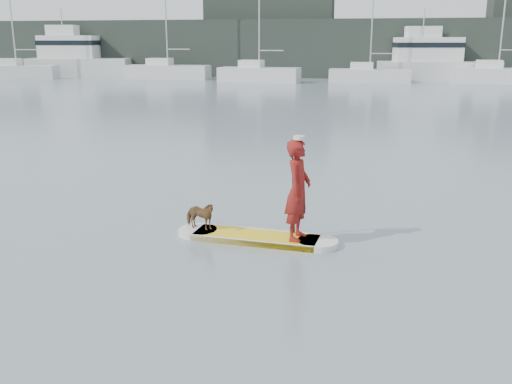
% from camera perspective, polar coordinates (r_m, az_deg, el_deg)
% --- Properties ---
extents(ground, '(140.00, 140.00, 0.00)m').
position_cam_1_polar(ground, '(11.55, 4.06, -4.72)').
color(ground, slate).
rests_on(ground, ground).
extents(paddleboard, '(3.29, 1.01, 0.12)m').
position_cam_1_polar(paddleboard, '(11.45, 0.00, -4.55)').
color(paddleboard, yellow).
rests_on(paddleboard, ground).
extents(paddler, '(0.57, 0.77, 1.96)m').
position_cam_1_polar(paddler, '(10.95, 4.23, 0.19)').
color(paddler, maroon).
rests_on(paddler, paddleboard).
extents(white_cap, '(0.22, 0.22, 0.07)m').
position_cam_1_polar(white_cap, '(10.73, 4.34, 5.44)').
color(white_cap, silver).
rests_on(white_cap, paddler).
extents(dog, '(0.75, 0.47, 0.59)m').
position_cam_1_polar(dog, '(11.71, -5.65, -2.35)').
color(dog, '#54371D').
rests_on(dog, paddleboard).
extents(paddle, '(0.10, 0.30, 2.00)m').
position_cam_1_polar(paddle, '(11.35, 3.72, -0.84)').
color(paddle, black).
rests_on(paddle, ground).
extents(sailboat_a, '(8.37, 4.11, 11.65)m').
position_cam_1_polar(sailboat_a, '(64.97, -22.84, 11.11)').
color(sailboat_a, silver).
rests_on(sailboat_a, ground).
extents(sailboat_b, '(8.56, 2.61, 12.71)m').
position_cam_1_polar(sailboat_b, '(60.58, -8.86, 11.94)').
color(sailboat_b, silver).
rests_on(sailboat_b, ground).
extents(sailboat_c, '(7.81, 3.10, 10.97)m').
position_cam_1_polar(sailboat_c, '(55.22, 0.25, 11.77)').
color(sailboat_c, silver).
rests_on(sailboat_c, ground).
extents(sailboat_d, '(7.50, 2.34, 11.04)m').
position_cam_1_polar(sailboat_d, '(55.65, 11.22, 11.49)').
color(sailboat_d, silver).
rests_on(sailboat_d, ground).
extents(sailboat_e, '(8.28, 3.44, 11.67)m').
position_cam_1_polar(sailboat_e, '(57.86, 22.94, 10.78)').
color(sailboat_e, silver).
rests_on(sailboat_e, ground).
extents(motor_yacht_a, '(11.81, 5.21, 6.84)m').
position_cam_1_polar(motor_yacht_a, '(59.85, 17.31, 12.42)').
color(motor_yacht_a, silver).
rests_on(motor_yacht_a, ground).
extents(motor_yacht_b, '(11.34, 5.34, 7.19)m').
position_cam_1_polar(motor_yacht_b, '(66.92, -17.64, 12.68)').
color(motor_yacht_b, silver).
rests_on(motor_yacht_b, ground).
extents(shore_mass, '(90.00, 6.00, 6.00)m').
position_cam_1_polar(shore_mass, '(63.82, 10.30, 13.93)').
color(shore_mass, black).
rests_on(shore_mass, ground).
extents(shore_building_west, '(14.00, 4.00, 9.00)m').
position_cam_1_polar(shore_building_west, '(65.78, 1.32, 15.49)').
color(shore_building_west, black).
rests_on(shore_building_west, ground).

